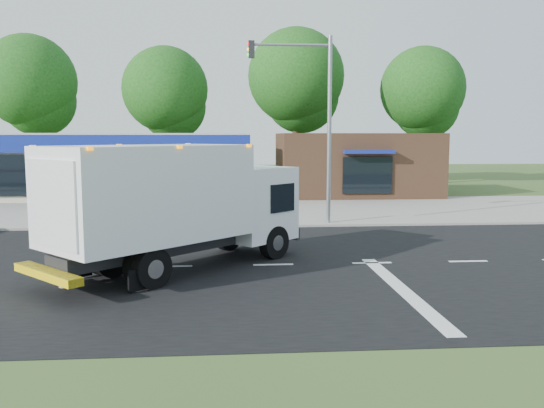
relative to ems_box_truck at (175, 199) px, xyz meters
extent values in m
plane|color=#385123|center=(2.82, 0.48, -2.08)|extent=(120.00, 120.00, 0.00)
cube|color=black|center=(2.82, 0.48, -2.07)|extent=(60.00, 14.00, 0.02)
cube|color=gray|center=(2.82, 8.68, -2.02)|extent=(60.00, 2.40, 0.12)
cube|color=gray|center=(2.82, 14.48, -2.07)|extent=(60.00, 9.00, 0.02)
cube|color=silver|center=(-3.18, 0.48, -2.06)|extent=(1.20, 0.15, 0.01)
cube|color=silver|center=(-0.18, 0.48, -2.06)|extent=(1.20, 0.15, 0.01)
cube|color=silver|center=(2.82, 0.48, -2.06)|extent=(1.20, 0.15, 0.01)
cube|color=silver|center=(5.82, 0.48, -2.06)|extent=(1.20, 0.15, 0.01)
cube|color=silver|center=(8.82, 0.48, -2.06)|extent=(1.20, 0.15, 0.01)
cube|color=silver|center=(5.82, -2.52, -2.06)|extent=(0.40, 7.00, 0.01)
cube|color=black|center=(-0.64, -0.62, -1.31)|extent=(4.71, 4.58, 0.38)
cube|color=white|center=(2.16, 2.08, -0.38)|extent=(3.21, 3.22, 2.30)
cube|color=black|center=(2.92, 2.80, -0.16)|extent=(1.56, 1.62, 0.99)
cube|color=white|center=(-0.64, -0.62, 0.22)|extent=(5.77, 5.69, 2.57)
cube|color=silver|center=(-2.63, -2.53, 0.17)|extent=(1.56, 1.63, 2.08)
cube|color=yellow|center=(-2.78, -2.66, -1.48)|extent=(2.10, 2.16, 0.20)
cube|color=orange|center=(-0.64, -0.62, 1.48)|extent=(5.65, 5.57, 0.09)
cylinder|color=black|center=(1.48, 2.87, -1.55)|extent=(0.99, 0.97, 1.05)
cylinder|color=black|center=(2.93, 1.36, -1.55)|extent=(0.99, 0.97, 1.05)
cylinder|color=black|center=(-1.95, -0.36, -1.55)|extent=(0.99, 0.97, 1.05)
cylinder|color=black|center=(-0.44, -1.94, -1.55)|extent=(0.99, 0.97, 1.05)
imported|color=tan|center=(-2.64, -1.58, -1.24)|extent=(0.69, 0.73, 1.68)
sphere|color=white|center=(-2.64, -1.58, -0.43)|extent=(0.28, 0.28, 0.28)
cube|color=beige|center=(-6.18, 20.48, -0.08)|extent=(18.00, 6.00, 4.00)
cube|color=navy|center=(-6.18, 17.43, 1.32)|extent=(18.00, 0.30, 1.00)
cube|color=black|center=(-6.18, 17.43, -0.48)|extent=(17.00, 0.12, 2.40)
cube|color=#382316|center=(9.82, 20.48, -0.08)|extent=(10.00, 6.00, 4.00)
cube|color=navy|center=(9.82, 17.38, 0.82)|extent=(3.00, 1.20, 0.20)
cube|color=black|center=(9.82, 17.43, -0.58)|extent=(3.00, 0.12, 2.20)
cylinder|color=gray|center=(5.82, 8.08, 1.92)|extent=(0.18, 0.18, 8.00)
cylinder|color=gray|center=(4.12, 8.08, 5.52)|extent=(3.40, 0.12, 0.12)
cube|color=black|center=(2.52, 8.08, 5.32)|extent=(0.25, 0.25, 0.70)
cylinder|color=#332114|center=(-13.18, 28.48, 1.60)|extent=(0.56, 0.56, 7.35)
sphere|color=#134413|center=(-13.18, 28.48, 5.80)|extent=(6.93, 6.93, 6.93)
sphere|color=#134413|center=(-12.68, 28.98, 4.43)|extent=(5.46, 5.46, 5.46)
cylinder|color=#332114|center=(-3.18, 28.48, 1.35)|extent=(0.56, 0.56, 6.86)
sphere|color=#134413|center=(-3.18, 28.48, 5.27)|extent=(6.47, 6.47, 6.47)
sphere|color=#134413|center=(-2.68, 28.98, 4.00)|extent=(5.10, 5.10, 5.10)
cylinder|color=#332114|center=(6.82, 28.48, 1.84)|extent=(0.56, 0.56, 7.84)
sphere|color=#134413|center=(6.82, 28.48, 6.32)|extent=(7.39, 7.39, 7.39)
sphere|color=#134413|center=(7.32, 28.98, 4.87)|extent=(5.82, 5.82, 5.82)
cylinder|color=#332114|center=(16.82, 28.48, 1.42)|extent=(0.56, 0.56, 7.00)
sphere|color=#134413|center=(16.82, 28.48, 5.42)|extent=(6.60, 6.60, 6.60)
sphere|color=#134413|center=(17.32, 28.98, 4.12)|extent=(5.20, 5.20, 5.20)
camera|label=1|loc=(1.48, -16.30, 1.76)|focal=38.00mm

